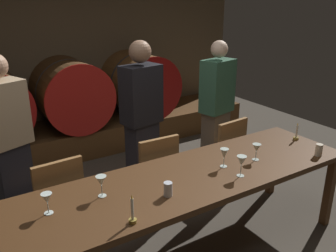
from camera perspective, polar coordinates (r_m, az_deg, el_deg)
name	(u,v)px	position (r m, az deg, el deg)	size (l,w,h in m)	color
ground_plane	(168,245)	(3.35, -0.03, -18.49)	(7.84, 7.84, 0.00)	#4C443A
back_wall	(56,47)	(5.48, -17.54, 11.97)	(6.03, 0.24, 2.80)	brown
barrel_shelf	(76,137)	(5.26, -14.57, -1.75)	(5.43, 0.90, 0.38)	brown
wine_barrel_center	(70,93)	(5.06, -15.35, 5.09)	(0.94, 0.96, 0.94)	#513319
wine_barrel_right	(139,84)	(5.44, -4.69, 6.77)	(0.94, 0.96, 0.94)	brown
dining_table	(191,183)	(2.89, 3.64, -9.02)	(2.89, 0.82, 0.75)	#4C2D16
chair_left	(57,200)	(3.18, -17.30, -11.18)	(0.42, 0.42, 0.88)	olive
chair_center	(154,173)	(3.46, -2.22, -7.45)	(0.41, 0.41, 0.88)	olive
chair_right	(224,152)	(3.93, 8.95, -4.21)	(0.44, 0.44, 0.88)	olive
guest_left	(8,147)	(3.39, -24.23, -3.14)	(0.44, 0.36, 1.67)	black
guest_center	(142,123)	(3.63, -4.20, 0.53)	(0.42, 0.31, 1.70)	black
guest_right	(216,110)	(4.23, 7.75, 2.61)	(0.42, 0.32, 1.63)	brown
candle_left	(133,215)	(2.30, -5.70, -14.02)	(0.05, 0.05, 0.20)	olive
candle_right	(296,135)	(3.74, 19.85, -1.39)	(0.05, 0.05, 0.18)	olive
wine_glass_far_left	(47,199)	(2.47, -18.81, -11.02)	(0.07, 0.07, 0.15)	silver
wine_glass_left	(101,181)	(2.57, -10.63, -8.72)	(0.08, 0.08, 0.16)	silver
wine_glass_center	(224,154)	(2.98, 8.99, -4.46)	(0.07, 0.07, 0.16)	silver
wine_glass_right	(241,161)	(2.84, 11.68, -5.56)	(0.08, 0.08, 0.17)	silver
wine_glass_far_right	(257,148)	(3.15, 13.98, -3.49)	(0.07, 0.07, 0.15)	silver
cup_left	(168,189)	(2.56, 0.00, -10.08)	(0.06, 0.06, 0.11)	silver
cup_right	(319,150)	(3.43, 23.00, -3.55)	(0.06, 0.06, 0.11)	beige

